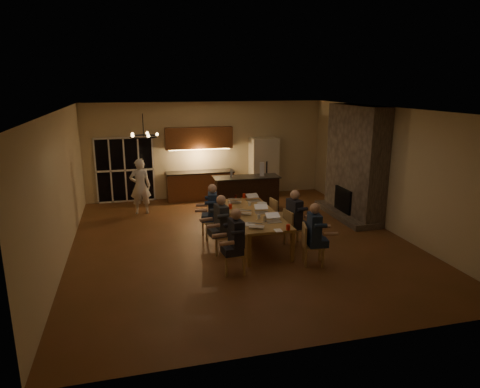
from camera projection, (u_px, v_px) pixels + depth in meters
name	position (u px, v px, depth m)	size (l,w,h in m)	color
floor	(240.00, 241.00, 10.55)	(9.00, 9.00, 0.00)	brown
back_wall	(207.00, 150.00, 14.39)	(8.00, 0.04, 3.20)	beige
left_wall	(60.00, 188.00, 9.18)	(0.04, 9.00, 3.20)	beige
right_wall	(390.00, 170.00, 11.13)	(0.04, 9.00, 3.20)	beige
ceiling	(240.00, 109.00, 9.75)	(8.00, 9.00, 0.04)	white
french_doors	(125.00, 170.00, 13.82)	(1.86, 0.08, 2.10)	black
fireplace	(355.00, 162.00, 12.17)	(0.58, 2.50, 3.20)	#645A4E
kitchenette	(200.00, 164.00, 14.12)	(2.24, 0.68, 2.40)	brown
refrigerator	(264.00, 167.00, 14.65)	(0.90, 0.68, 2.00)	beige
dining_table	(253.00, 228.00, 10.40)	(1.10, 2.82, 0.75)	#9E733F
bar_island	(246.00, 194.00, 12.88)	(1.97, 0.68, 1.08)	black
chair_left_near	(235.00, 252.00, 8.70)	(0.44, 0.44, 0.89)	tan
chair_left_mid	(224.00, 235.00, 9.70)	(0.44, 0.44, 0.89)	tan
chair_left_far	(211.00, 221.00, 10.71)	(0.44, 0.44, 0.89)	tan
chair_right_near	(313.00, 245.00, 9.10)	(0.44, 0.44, 0.89)	tan
chair_right_mid	(295.00, 228.00, 10.17)	(0.44, 0.44, 0.89)	tan
chair_right_far	(280.00, 215.00, 11.16)	(0.44, 0.44, 0.89)	tan
person_left_near	(236.00, 242.00, 8.59)	(0.60, 0.60, 1.38)	#21222A
person_right_near	(314.00, 235.00, 8.98)	(0.60, 0.60, 1.38)	navy
person_left_mid	(221.00, 225.00, 9.61)	(0.60, 0.60, 1.38)	#31363A
person_right_mid	(294.00, 218.00, 10.07)	(0.60, 0.60, 1.38)	#21222A
person_left_far	(213.00, 211.00, 10.65)	(0.60, 0.60, 1.38)	navy
standing_person	(140.00, 186.00, 12.61)	(0.61, 0.40, 1.66)	white
chandelier	(144.00, 137.00, 8.51)	(0.56, 0.56, 0.03)	black
laptop_a	(257.00, 222.00, 9.25)	(0.32, 0.28, 0.23)	silver
laptop_b	(274.00, 217.00, 9.61)	(0.32, 0.28, 0.23)	silver
laptop_c	(245.00, 209.00, 10.20)	(0.32, 0.28, 0.23)	silver
laptop_d	(262.00, 208.00, 10.28)	(0.32, 0.28, 0.23)	silver
laptop_e	(235.00, 198.00, 11.18)	(0.32, 0.28, 0.23)	silver
laptop_f	(254.00, 197.00, 11.30)	(0.32, 0.28, 0.23)	silver
mug_front	(259.00, 217.00, 9.83)	(0.07, 0.07, 0.10)	silver
mug_mid	(250.00, 204.00, 10.89)	(0.07, 0.07, 0.10)	silver
mug_back	(230.00, 203.00, 11.01)	(0.09, 0.09, 0.10)	silver
redcup_near	(288.00, 227.00, 9.09)	(0.09, 0.09, 0.12)	red
redcup_mid	(230.00, 206.00, 10.62)	(0.08, 0.08, 0.12)	red
redcup_far	(244.00, 196.00, 11.63)	(0.08, 0.08, 0.12)	red
can_silver	(265.00, 219.00, 9.62)	(0.07, 0.07, 0.12)	#B2B2B7
can_cola	(236.00, 197.00, 11.53)	(0.06, 0.06, 0.12)	#3F0F0C
plate_near	(276.00, 217.00, 9.92)	(0.22, 0.22, 0.02)	silver
plate_left	(249.00, 224.00, 9.44)	(0.28, 0.28, 0.02)	silver
plate_far	(262.00, 203.00, 11.10)	(0.26, 0.26, 0.02)	silver
notepad	(278.00, 230.00, 9.05)	(0.15, 0.21, 0.01)	white
bar_bottle	(231.00, 173.00, 12.66)	(0.07, 0.07, 0.24)	#99999E
bar_blender	(262.00, 169.00, 12.80)	(0.13, 0.13, 0.41)	silver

